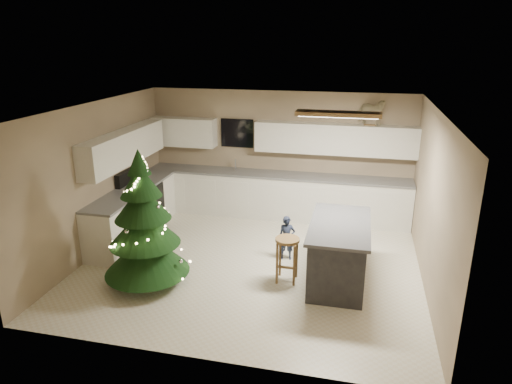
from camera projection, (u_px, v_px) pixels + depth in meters
ground_plane at (251, 263)px, 7.71m from camera, size 5.50×5.50×0.00m
room_shell at (252, 163)px, 7.14m from camera, size 5.52×5.02×2.61m
cabinetry at (227, 187)px, 9.18m from camera, size 5.50×3.20×2.00m
island at (338, 252)px, 7.02m from camera, size 0.90×1.70×0.95m
bar_stool at (287, 249)px, 6.99m from camera, size 0.37×0.37×0.71m
christmas_tree at (144, 230)px, 6.82m from camera, size 1.33×1.29×2.13m
toddler at (287, 238)px, 7.74m from camera, size 0.31×0.23×0.77m
rocking_horse at (371, 111)px, 8.74m from camera, size 0.65×0.49×0.52m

